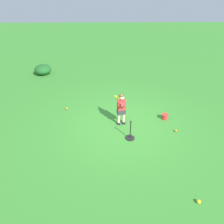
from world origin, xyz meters
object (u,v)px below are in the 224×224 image
child_batter (121,107)px  toy_bucket (165,116)px  play_ball_behind_batter (176,131)px  play_ball_far_left (67,109)px  batting_tee (130,136)px  play_ball_midfield (121,107)px  play_ball_far_right (199,202)px

child_batter → toy_bucket: child_batter is taller
child_batter → play_ball_behind_batter: size_ratio=13.98×
play_ball_far_left → batting_tee: (-1.74, -2.20, 0.07)m
play_ball_midfield → play_ball_behind_batter: bearing=-132.2°
play_ball_far_right → batting_tee: (2.23, 1.28, 0.06)m
play_ball_midfield → batting_tee: size_ratio=0.14×
play_ball_far_left → toy_bucket: 3.57m
play_ball_midfield → play_ball_behind_batter: 2.22m
play_ball_far_left → batting_tee: batting_tee is taller
play_ball_behind_batter → play_ball_far_left: (1.44, 3.68, 0.00)m
play_ball_far_right → child_batter: bearing=26.5°
play_ball_behind_batter → child_batter: bearing=73.7°
play_ball_midfield → play_ball_far_right: play_ball_far_right is taller
batting_tee → toy_bucket: (1.03, -1.30, -0.01)m
play_ball_far_right → play_ball_behind_batter: size_ratio=1.18×
play_ball_midfield → play_ball_far_left: play_ball_midfield is taller
play_ball_far_right → play_ball_far_left: (3.97, 3.47, -0.01)m
play_ball_midfield → toy_bucket: toy_bucket is taller
play_ball_midfield → toy_bucket: 1.65m
play_ball_midfield → toy_bucket: bearing=-117.6°
play_ball_far_right → batting_tee: 2.57m
batting_tee → child_batter: bearing=16.3°
play_ball_far_left → play_ball_far_right: bearing=-138.8°
child_batter → play_ball_far_left: 2.26m
play_ball_far_right → batting_tee: batting_tee is taller
play_ball_midfield → play_ball_far_left: size_ratio=1.09×
play_ball_far_right → play_ball_far_left: 5.28m
child_batter → play_ball_far_right: 3.45m
child_batter → play_ball_far_left: size_ratio=13.88×
play_ball_behind_batter → toy_bucket: toy_bucket is taller
child_batter → play_ball_far_left: bearing=64.6°
toy_bucket → play_ball_midfield: bearing=62.4°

